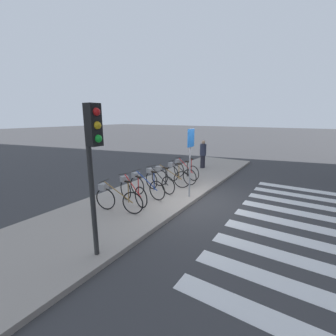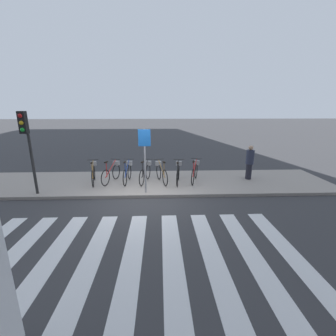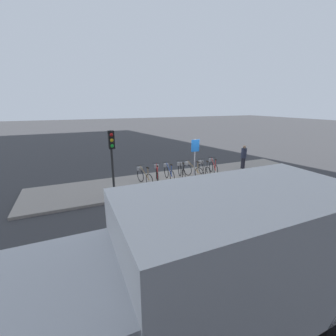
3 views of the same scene
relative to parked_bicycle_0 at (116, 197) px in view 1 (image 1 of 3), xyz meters
name	(u,v)px [view 1 (image 1 of 3)]	position (x,y,z in m)	size (l,w,h in m)	color
ground_plane	(196,202)	(2.20, -1.56, -0.56)	(120.00, 120.00, 0.00)	#38383A
sidewalk	(157,192)	(2.20, 0.06, -0.50)	(15.92, 3.24, 0.12)	#9E9389
parked_bicycle_0	(116,197)	(0.00, 0.00, 0.00)	(0.51, 1.58, 0.99)	black
parked_bicycle_1	(131,190)	(0.77, 0.09, 0.00)	(0.62, 1.55, 0.99)	black
parked_bicycle_2	(145,185)	(1.45, 0.06, 0.00)	(0.46, 1.61, 0.99)	black
parked_bicycle_3	(158,180)	(2.22, 0.04, 0.00)	(0.54, 1.57, 0.99)	black
parked_bicycle_4	(168,176)	(2.88, -0.01, 0.00)	(0.60, 1.56, 0.99)	black
parked_bicycle_5	(179,173)	(3.62, -0.08, 0.00)	(0.46, 1.60, 0.99)	black
parked_bicycle_6	(184,169)	(4.36, 0.06, 0.00)	(0.62, 1.55, 0.99)	black
pedestrian	(203,154)	(6.82, 0.24, 0.35)	(0.34, 0.34, 1.52)	#23232D
traffic_light	(93,150)	(-1.77, -1.33, 1.74)	(0.24, 0.40, 3.00)	#2D2D2D
sign_post	(190,152)	(2.29, -1.27, 1.18)	(0.44, 0.07, 2.37)	#99999E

